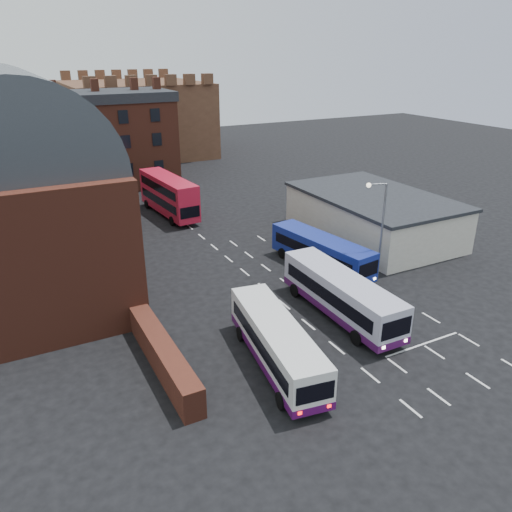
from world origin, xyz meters
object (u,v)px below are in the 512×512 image
bus_white_outbound (277,341)px  pedestrian_red (281,383)px  bus_blue (321,250)px  bus_white_inbound (341,293)px  street_lamp (379,223)px  bus_red_double (169,195)px  pedestrian_beige (287,371)px

bus_white_outbound → pedestrian_red: bearing=-106.3°
bus_blue → pedestrian_red: bearing=39.7°
bus_white_inbound → pedestrian_red: (-7.96, -5.51, -1.03)m
street_lamp → pedestrian_red: 16.79m
bus_blue → bus_red_double: bus_red_double is taller
bus_white_inbound → street_lamp: (5.76, 3.24, 3.10)m
pedestrian_red → street_lamp: bearing=168.2°
bus_blue → bus_red_double: (-6.52, 19.97, 0.63)m
bus_white_outbound → bus_red_double: (3.72, 30.30, 0.64)m
bus_white_outbound → street_lamp: bearing=35.1°
bus_red_double → pedestrian_beige: bus_red_double is taller
bus_white_inbound → pedestrian_beige: bearing=35.1°
bus_white_inbound → street_lamp: size_ratio=1.37×
bus_red_double → pedestrian_beige: 32.47m
pedestrian_red → bus_blue: bearing=-176.0°
bus_red_double → pedestrian_red: 33.16m
bus_white_outbound → bus_white_inbound: 7.47m
bus_blue → bus_white_inbound: bearing=56.2°
bus_red_double → bus_blue: bearing=103.5°
bus_blue → pedestrian_beige: (-10.63, -12.21, -0.77)m
bus_blue → street_lamp: street_lamp is taller
bus_red_double → bus_white_outbound: bearing=78.4°
bus_white_inbound → street_lamp: street_lamp is taller
bus_red_double → street_lamp: (8.86, -24.01, 2.58)m
bus_white_inbound → pedestrian_beige: bus_white_inbound is taller
bus_white_outbound → bus_red_double: 30.53m
pedestrian_red → pedestrian_beige: size_ratio=0.83×
bus_white_outbound → street_lamp: street_lamp is taller
bus_blue → pedestrian_beige: 16.21m
pedestrian_beige → bus_white_outbound: bearing=-133.7°
bus_white_inbound → bus_blue: (3.42, 7.28, -0.12)m
bus_white_outbound → pedestrian_red: bus_white_outbound is taller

